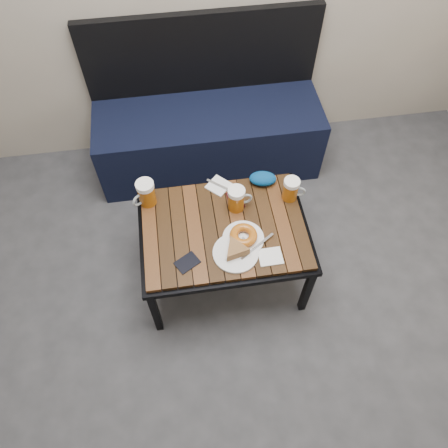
{
  "coord_description": "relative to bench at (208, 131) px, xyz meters",
  "views": [
    {
      "loc": [
        -0.05,
        -0.28,
        2.26
      ],
      "look_at": [
        0.12,
        0.89,
        0.5
      ],
      "focal_mm": 35.0,
      "sensor_mm": 36.0,
      "label": 1
    }
  ],
  "objects": [
    {
      "name": "napkin_right",
      "position": [
        0.16,
        -1.08,
        0.2
      ],
      "size": [
        0.11,
        0.09,
        0.01
      ],
      "rotation": [
        0.0,
        0.0,
        0.01
      ],
      "color": "white",
      "rests_on": "cafe_table"
    },
    {
      "name": "bench",
      "position": [
        0.0,
        0.0,
        0.0
      ],
      "size": [
        1.4,
        0.5,
        0.95
      ],
      "color": "black",
      "rests_on": "ground"
    },
    {
      "name": "plate_pie",
      "position": [
        0.0,
        -1.03,
        0.22
      ],
      "size": [
        0.22,
        0.22,
        0.06
      ],
      "color": "white",
      "rests_on": "cafe_table"
    },
    {
      "name": "beer_mug_right",
      "position": [
        0.33,
        -0.74,
        0.26
      ],
      "size": [
        0.12,
        0.09,
        0.13
      ],
      "rotation": [
        0.0,
        0.0,
        -0.27
      ],
      "color": "#984D0C",
      "rests_on": "cafe_table"
    },
    {
      "name": "cafe_table",
      "position": [
        -0.03,
        -0.88,
        0.16
      ],
      "size": [
        0.84,
        0.62,
        0.47
      ],
      "color": "black",
      "rests_on": "ground"
    },
    {
      "name": "passport_burgundy",
      "position": [
        0.05,
        -0.72,
        0.2
      ],
      "size": [
        0.09,
        0.11,
        0.01
      ],
      "primitive_type": "cube",
      "rotation": [
        0.0,
        0.0,
        0.08
      ],
      "color": "black",
      "rests_on": "cafe_table"
    },
    {
      "name": "ground",
      "position": [
        -0.15,
        -1.76,
        -0.27
      ],
      "size": [
        4.0,
        4.0,
        0.0
      ],
      "primitive_type": "plane",
      "color": "#2D2D30",
      "rests_on": "ground"
    },
    {
      "name": "beer_mug_left",
      "position": [
        -0.39,
        -0.67,
        0.27
      ],
      "size": [
        0.14,
        0.12,
        0.15
      ],
      "rotation": [
        0.0,
        0.0,
        3.75
      ],
      "color": "#984D0C",
      "rests_on": "cafe_table"
    },
    {
      "name": "passport_navy",
      "position": [
        -0.23,
        -1.05,
        0.2
      ],
      "size": [
        0.13,
        0.12,
        0.01
      ],
      "primitive_type": "cube",
      "rotation": [
        0.0,
        0.0,
        -1.05
      ],
      "color": "black",
      "rests_on": "cafe_table"
    },
    {
      "name": "room_shell",
      "position": [
        -0.15,
        -1.26,
        1.48
      ],
      "size": [
        4.0,
        4.0,
        4.0
      ],
      "color": "gray",
      "rests_on": "ground"
    },
    {
      "name": "napkin_left",
      "position": [
        -0.02,
        -0.62,
        0.2
      ],
      "size": [
        0.15,
        0.15,
        0.01
      ],
      "rotation": [
        0.0,
        0.0,
        0.79
      ],
      "color": "white",
      "rests_on": "cafe_table"
    },
    {
      "name": "plate_bagel",
      "position": [
        0.05,
        -0.96,
        0.22
      ],
      "size": [
        0.25,
        0.22,
        0.06
      ],
      "color": "white",
      "rests_on": "cafe_table"
    },
    {
      "name": "beer_mug_centre",
      "position": [
        0.05,
        -0.76,
        0.27
      ],
      "size": [
        0.13,
        0.09,
        0.14
      ],
      "rotation": [
        0.0,
        0.0,
        0.07
      ],
      "color": "#984D0C",
      "rests_on": "cafe_table"
    },
    {
      "name": "knit_pouch",
      "position": [
        0.21,
        -0.62,
        0.23
      ],
      "size": [
        0.16,
        0.12,
        0.06
      ],
      "primitive_type": "ellipsoid",
      "rotation": [
        0.0,
        0.0,
        -0.18
      ],
      "color": "navy",
      "rests_on": "cafe_table"
    }
  ]
}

